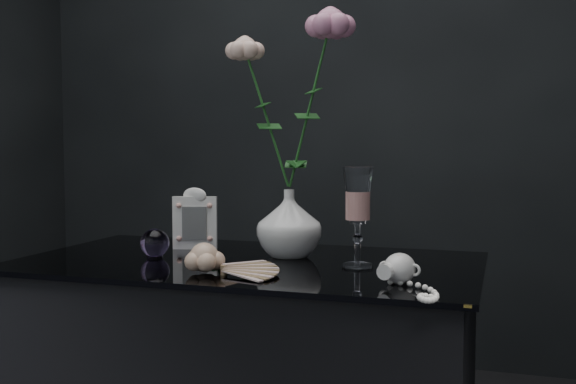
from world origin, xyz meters
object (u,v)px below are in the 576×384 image
(vase, at_px, (289,223))
(pearl_jar, at_px, (399,267))
(loose_rose, at_px, (204,258))
(picture_frame, at_px, (195,218))
(paperweight, at_px, (155,243))
(wine_glass, at_px, (358,217))

(vase, bearing_deg, pearl_jar, -37.21)
(loose_rose, bearing_deg, vase, 48.83)
(picture_frame, xyz_separation_m, pearl_jar, (0.56, -0.27, -0.05))
(vase, xyz_separation_m, loose_rose, (-0.11, -0.25, -0.05))
(paperweight, bearing_deg, pearl_jar, -11.39)
(vase, distance_m, pearl_jar, 0.37)
(wine_glass, distance_m, picture_frame, 0.47)
(loose_rose, relative_size, pearl_jar, 0.86)
(vase, relative_size, wine_glass, 0.74)
(paperweight, height_order, pearl_jar, paperweight)
(pearl_jar, bearing_deg, picture_frame, 166.75)
(picture_frame, xyz_separation_m, loose_rose, (0.16, -0.29, -0.05))
(loose_rose, bearing_deg, paperweight, 126.07)
(wine_glass, xyz_separation_m, loose_rose, (-0.29, -0.17, -0.08))
(paperweight, xyz_separation_m, pearl_jar, (0.60, -0.12, -0.00))
(wine_glass, xyz_separation_m, pearl_jar, (0.11, -0.15, -0.08))
(picture_frame, relative_size, paperweight, 2.30)
(vase, distance_m, wine_glass, 0.20)
(loose_rose, xyz_separation_m, pearl_jar, (0.40, 0.02, -0.00))
(vase, xyz_separation_m, pearl_jar, (0.30, -0.22, -0.05))
(vase, relative_size, pearl_jar, 0.74)
(picture_frame, bearing_deg, vase, -24.51)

